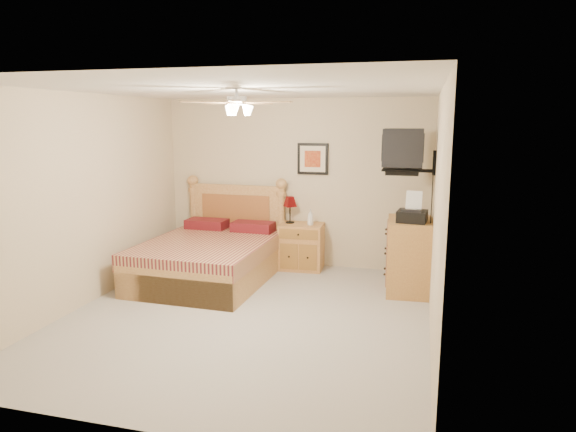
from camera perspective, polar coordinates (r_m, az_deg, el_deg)
name	(u,v)px	position (r m, az deg, el deg)	size (l,w,h in m)	color
floor	(247,316)	(5.93, -4.59, -11.05)	(4.50, 4.50, 0.00)	#A29C93
ceiling	(243,89)	(5.52, -4.99, 13.85)	(4.00, 4.50, 0.04)	white
wall_back	(295,183)	(7.72, 0.82, 3.68)	(4.00, 0.04, 2.50)	beige
wall_front	(133,262)	(3.60, -16.89, -4.95)	(4.00, 0.04, 2.50)	beige
wall_left	(86,200)	(6.53, -21.56, 1.64)	(0.04, 4.50, 2.50)	beige
wall_right	(436,216)	(5.27, 16.16, -0.03)	(0.04, 4.50, 2.50)	beige
bed	(208,233)	(7.07, -8.90, -1.90)	(1.57, 2.06, 1.34)	#A86D38
nightstand	(301,246)	(7.62, 1.51, -3.40)	(0.63, 0.47, 0.68)	#AA6B3C
table_lamp	(290,210)	(7.58, 0.22, 0.70)	(0.21, 0.21, 0.40)	#4F0607
lotion_bottle	(310,217)	(7.45, 2.51, -0.13)	(0.09, 0.09, 0.23)	white
framed_picture	(313,159)	(7.61, 2.78, 6.36)	(0.46, 0.04, 0.46)	black
dresser	(409,256)	(6.78, 13.32, -4.32)	(0.55, 0.80, 0.94)	#9D6133
fax_machine	(413,207)	(6.50, 13.67, 0.97)	(0.35, 0.37, 0.37)	black
magazine_lower	(405,215)	(6.93, 12.84, 0.14)	(0.21, 0.28, 0.03)	beige
magazine_upper	(407,213)	(6.93, 13.06, 0.32)	(0.19, 0.26, 0.02)	gray
wall_tv	(416,151)	(6.54, 13.99, 7.02)	(0.56, 0.46, 0.58)	black
ceiling_fan	(237,102)	(5.32, -5.71, 12.45)	(1.14, 1.14, 0.28)	silver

